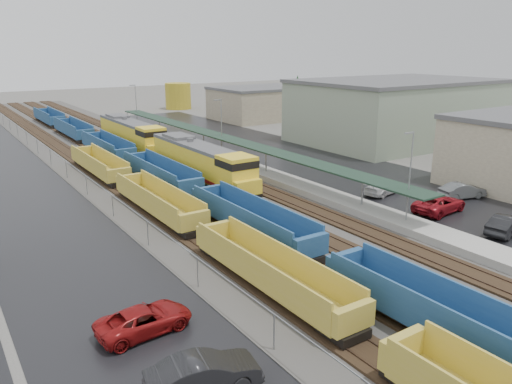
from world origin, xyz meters
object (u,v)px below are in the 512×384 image
Objects in this scene: locomotive_lead at (202,163)px; parked_car_east_b at (439,204)px; storage_tank at (178,96)px; parked_car_east_a at (507,225)px; well_string_blue at (160,175)px; locomotive_trail at (132,135)px; well_string_yellow at (270,273)px; parked_car_east_c at (383,187)px; parked_car_east_e at (462,191)px; parked_car_west_c at (144,320)px; parked_car_west_b at (204,374)px.

parked_car_east_b is (13.21, -20.09, -1.62)m from locomotive_lead.
storage_tank reaches higher than parked_car_east_a.
well_string_blue is 33.21m from parked_car_east_a.
locomotive_trail is 45.62m from well_string_yellow.
well_string_yellow is (-8.00, -44.90, -1.25)m from locomotive_trail.
storage_tank is 1.24× the size of parked_car_east_c.
parked_car_east_a is (13.06, -47.48, -1.62)m from locomotive_trail.
well_string_yellow is 27.21m from parked_car_east_e.
locomotive_trail is at bearing -23.77° from parked_car_west_c.
locomotive_trail is at bearing 5.36° from parked_car_east_a.
parked_car_west_c is at bearing -123.79° from locomotive_lead.
well_string_yellow is 16.54× the size of parked_car_west_c.
parked_car_west_b is 28.98m from parked_car_east_a.
parked_car_east_c is (17.36, -15.32, -0.50)m from well_string_blue.
parked_car_east_e is at bearing -62.13° from parked_car_west_b.
parked_car_east_b is at bearing 10.17° from well_string_yellow.
parked_car_east_e is at bearing -85.23° from parked_car_west_c.
well_string_blue reaches higher than parked_car_west_b.
parked_car_west_b is 0.99× the size of parked_car_west_c.
well_string_blue reaches higher than parked_car_west_c.
well_string_blue reaches higher than parked_car_east_c.
locomotive_trail reaches higher than parked_car_east_e.
locomotive_lead is 4.63m from well_string_blue.
locomotive_lead is at bearing -90.00° from locomotive_trail.
parked_car_west_b reaches higher than parked_car_east_c.
parked_car_east_b is (29.31, 3.96, 0.09)m from parked_car_west_c.
parked_car_east_a is at bearing -59.09° from well_string_blue.
parked_car_east_e is at bearing -64.74° from locomotive_trail.
parked_car_east_a reaches higher than parked_car_east_c.
locomotive_lead is at bearing -37.90° from parked_car_west_c.
parked_car_east_e is (-8.69, -82.81, -2.26)m from storage_tank.
parked_car_east_b reaches higher than parked_car_east_e.
parked_car_west_c is (-16.10, -45.06, -1.71)m from locomotive_trail.
locomotive_trail is 43.84m from parked_car_east_e.
locomotive_trail is 43.20m from parked_car_east_b.
storage_tank is at bearing 8.03° from parked_car_east_e.
parked_car_east_e is at bearing -42.27° from well_string_blue.
well_string_blue is at bearing 81.22° from well_string_yellow.
locomotive_lead reaches higher than well_string_blue.
parked_car_east_b is at bearing -72.17° from locomotive_trail.
locomotive_trail reaches higher than parked_car_east_b.
well_string_yellow is 0.69× the size of well_string_blue.
locomotive_lead is 3.97× the size of parked_car_west_c.
well_string_yellow reaches higher than parked_car_east_e.
parked_car_west_b is at bearing 86.70° from parked_car_east_a.
well_string_blue is at bearing 37.08° from parked_car_east_c.
locomotive_lead is 4.10× the size of parked_car_east_c.
well_string_blue is 30.67m from parked_car_east_e.
parked_car_east_a is (13.06, -26.48, -1.62)m from locomotive_lead.
parked_car_east_c is (29.08, 16.56, -0.11)m from parked_car_west_b.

